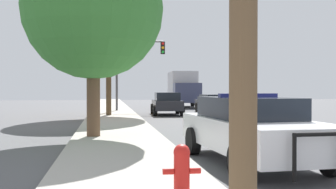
# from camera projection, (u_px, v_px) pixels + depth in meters

# --- Properties ---
(sidewalk_left) EXTENTS (3.00, 110.00, 0.13)m
(sidewalk_left) POSITION_uv_depth(u_px,v_px,m) (129.00, 181.00, 7.51)
(sidewalk_left) COLOR #ADA89E
(sidewalk_left) RESTS_ON ground_plane
(police_car) EXTENTS (2.39, 5.37, 1.60)m
(police_car) POSITION_uv_depth(u_px,v_px,m) (251.00, 128.00, 9.58)
(police_car) COLOR white
(police_car) RESTS_ON ground_plane
(fire_hydrant) EXTENTS (0.56, 0.25, 0.76)m
(fire_hydrant) POSITION_uv_depth(u_px,v_px,m) (182.00, 168.00, 6.20)
(fire_hydrant) COLOR red
(fire_hydrant) RESTS_ON sidewalk_left
(traffic_light) EXTENTS (3.57, 0.35, 5.13)m
(traffic_light) POSITION_uv_depth(u_px,v_px,m) (136.00, 60.00, 30.35)
(traffic_light) COLOR #424247
(traffic_light) RESTS_ON sidewalk_left
(car_background_oncoming) EXTENTS (2.03, 4.57, 1.29)m
(car_background_oncoming) POSITION_uv_depth(u_px,v_px,m) (214.00, 103.00, 29.22)
(car_background_oncoming) COLOR black
(car_background_oncoming) RESTS_ON ground_plane
(car_background_midblock) EXTENTS (2.07, 3.99, 1.45)m
(car_background_midblock) POSITION_uv_depth(u_px,v_px,m) (167.00, 103.00, 27.07)
(car_background_midblock) COLOR black
(car_background_midblock) RESTS_ON ground_plane
(box_truck) EXTENTS (2.73, 6.63, 3.24)m
(box_truck) POSITION_uv_depth(u_px,v_px,m) (183.00, 88.00, 38.47)
(box_truck) COLOR #333856
(box_truck) RESTS_ON ground_plane
(tree_sidewalk_near) EXTENTS (4.66, 4.66, 6.54)m
(tree_sidewalk_near) POSITION_uv_depth(u_px,v_px,m) (93.00, 9.00, 13.87)
(tree_sidewalk_near) COLOR brown
(tree_sidewalk_near) RESTS_ON sidewalk_left
(tree_sidewalk_mid) EXTENTS (6.05, 6.05, 8.72)m
(tree_sidewalk_mid) POSITION_uv_depth(u_px,v_px,m) (109.00, 19.00, 24.85)
(tree_sidewalk_mid) COLOR #4C3823
(tree_sidewalk_mid) RESTS_ON sidewalk_left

